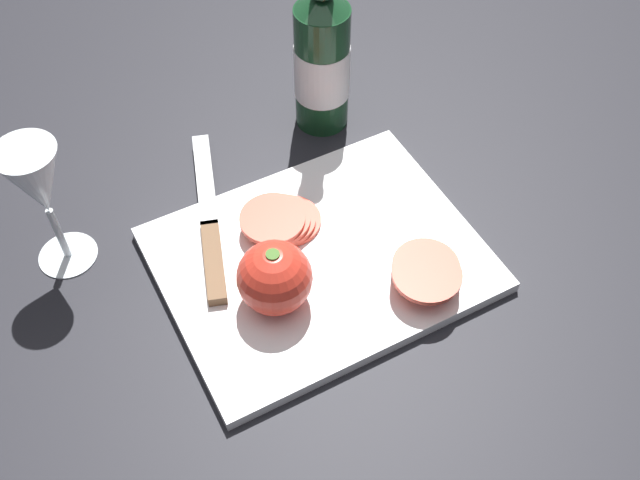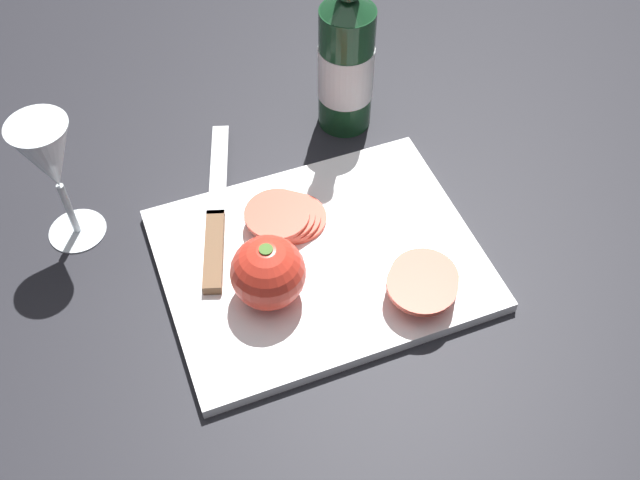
{
  "view_description": "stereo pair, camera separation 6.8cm",
  "coord_description": "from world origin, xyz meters",
  "px_view_note": "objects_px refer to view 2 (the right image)",
  "views": [
    {
      "loc": [
        -0.18,
        -0.5,
        0.74
      ],
      "look_at": [
        0.08,
        -0.02,
        0.05
      ],
      "focal_mm": 42.0,
      "sensor_mm": 36.0,
      "label": 1
    },
    {
      "loc": [
        -0.12,
        -0.53,
        0.74
      ],
      "look_at": [
        0.08,
        -0.02,
        0.05
      ],
      "focal_mm": 42.0,
      "sensor_mm": 36.0,
      "label": 2
    }
  ],
  "objects_px": {
    "whole_tomato": "(268,273)",
    "knife": "(215,234)",
    "wine_bottle": "(346,60)",
    "tomato_slice_stack_far": "(286,216)",
    "wine_glass": "(50,162)",
    "tomato_slice_stack_near": "(423,281)"
  },
  "relations": [
    {
      "from": "wine_glass",
      "to": "tomato_slice_stack_near",
      "type": "bearing_deg",
      "value": -34.07
    },
    {
      "from": "wine_glass",
      "to": "tomato_slice_stack_far",
      "type": "bearing_deg",
      "value": -20.7
    },
    {
      "from": "wine_bottle",
      "to": "tomato_slice_stack_far",
      "type": "height_order",
      "value": "wine_bottle"
    },
    {
      "from": "wine_bottle",
      "to": "tomato_slice_stack_far",
      "type": "distance_m",
      "value": 0.23
    },
    {
      "from": "knife",
      "to": "whole_tomato",
      "type": "bearing_deg",
      "value": -142.9
    },
    {
      "from": "wine_bottle",
      "to": "knife",
      "type": "xyz_separation_m",
      "value": [
        -0.24,
        -0.16,
        -0.09
      ]
    },
    {
      "from": "tomato_slice_stack_far",
      "to": "knife",
      "type": "bearing_deg",
      "value": 174.43
    },
    {
      "from": "wine_glass",
      "to": "tomato_slice_stack_near",
      "type": "relative_size",
      "value": 1.72
    },
    {
      "from": "wine_glass",
      "to": "whole_tomato",
      "type": "relative_size",
      "value": 2.09
    },
    {
      "from": "whole_tomato",
      "to": "knife",
      "type": "bearing_deg",
      "value": 108.93
    },
    {
      "from": "wine_bottle",
      "to": "tomato_slice_stack_far",
      "type": "xyz_separation_m",
      "value": [
        -0.15,
        -0.16,
        -0.08
      ]
    },
    {
      "from": "whole_tomato",
      "to": "knife",
      "type": "xyz_separation_m",
      "value": [
        -0.04,
        0.1,
        -0.04
      ]
    },
    {
      "from": "whole_tomato",
      "to": "knife",
      "type": "relative_size",
      "value": 0.31
    },
    {
      "from": "whole_tomato",
      "to": "wine_bottle",
      "type": "bearing_deg",
      "value": 52.51
    },
    {
      "from": "tomato_slice_stack_near",
      "to": "tomato_slice_stack_far",
      "type": "bearing_deg",
      "value": 127.16
    },
    {
      "from": "whole_tomato",
      "to": "tomato_slice_stack_near",
      "type": "height_order",
      "value": "whole_tomato"
    },
    {
      "from": "knife",
      "to": "tomato_slice_stack_far",
      "type": "relative_size",
      "value": 2.67
    },
    {
      "from": "knife",
      "to": "tomato_slice_stack_near",
      "type": "height_order",
      "value": "tomato_slice_stack_near"
    },
    {
      "from": "wine_glass",
      "to": "tomato_slice_stack_far",
      "type": "height_order",
      "value": "wine_glass"
    },
    {
      "from": "wine_bottle",
      "to": "knife",
      "type": "bearing_deg",
      "value": -146.58
    },
    {
      "from": "whole_tomato",
      "to": "knife",
      "type": "distance_m",
      "value": 0.12
    },
    {
      "from": "wine_bottle",
      "to": "tomato_slice_stack_far",
      "type": "relative_size",
      "value": 3.02
    }
  ]
}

